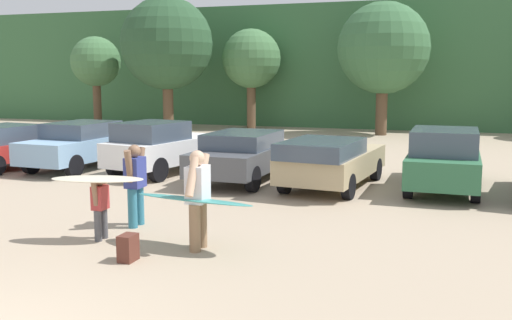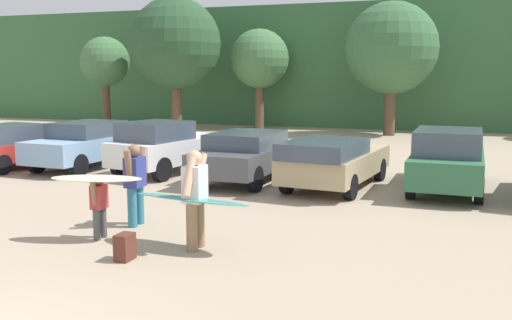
# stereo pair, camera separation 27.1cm
# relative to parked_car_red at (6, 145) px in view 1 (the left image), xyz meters

# --- Properties ---
(hillside_ridge) EXTENTS (108.00, 12.00, 7.04)m
(hillside_ridge) POSITION_rel_parked_car_red_xyz_m (8.65, 23.54, 2.76)
(hillside_ridge) COLOR #38663D
(hillside_ridge) RESTS_ON ground_plane
(tree_center_left) EXTENTS (2.86, 2.86, 5.22)m
(tree_center_left) POSITION_rel_parked_car_red_xyz_m (-5.84, 14.00, 2.97)
(tree_center_left) COLOR brown
(tree_center_left) RESTS_ON ground_plane
(tree_ridge_back) EXTENTS (5.00, 5.00, 7.22)m
(tree_ridge_back) POSITION_rel_parked_car_red_xyz_m (-1.03, 13.58, 3.93)
(tree_ridge_back) COLOR brown
(tree_ridge_back) RESTS_ON ground_plane
(tree_left) EXTENTS (3.30, 3.30, 5.58)m
(tree_left) POSITION_rel_parked_car_red_xyz_m (3.02, 15.88, 3.13)
(tree_left) COLOR brown
(tree_left) RESTS_ON ground_plane
(tree_right) EXTENTS (4.57, 4.57, 6.64)m
(tree_right) POSITION_rel_parked_car_red_xyz_m (10.42, 14.64, 3.57)
(tree_right) COLOR brown
(tree_right) RESTS_ON ground_plane
(parked_car_red) EXTENTS (2.30, 4.10, 1.43)m
(parked_car_red) POSITION_rel_parked_car_red_xyz_m (0.00, 0.00, 0.00)
(parked_car_red) COLOR #B72D28
(parked_car_red) RESTS_ON ground_plane
(parked_car_sky_blue) EXTENTS (2.06, 4.61, 1.52)m
(parked_car_sky_blue) POSITION_rel_parked_car_red_xyz_m (2.38, 0.81, 0.05)
(parked_car_sky_blue) COLOR #84ADD1
(parked_car_sky_blue) RESTS_ON ground_plane
(parked_car_white) EXTENTS (2.49, 4.26, 1.65)m
(parked_car_white) POSITION_rel_parked_car_red_xyz_m (5.34, 0.69, 0.10)
(parked_car_white) COLOR white
(parked_car_white) RESTS_ON ground_plane
(parked_car_dark_gray) EXTENTS (2.00, 4.20, 1.42)m
(parked_car_dark_gray) POSITION_rel_parked_car_red_xyz_m (8.14, 0.30, 0.02)
(parked_car_dark_gray) COLOR #4C4F54
(parked_car_dark_gray) RESTS_ON ground_plane
(parked_car_tan) EXTENTS (2.35, 4.71, 1.39)m
(parked_car_tan) POSITION_rel_parked_car_red_xyz_m (10.76, 0.09, 0.01)
(parked_car_tan) COLOR tan
(parked_car_tan) RESTS_ON ground_plane
(parked_car_forest_green) EXTENTS (1.85, 4.82, 1.67)m
(parked_car_forest_green) POSITION_rel_parked_car_red_xyz_m (13.68, 0.82, 0.08)
(parked_car_forest_green) COLOR #2D6642
(parked_car_forest_green) RESTS_ON ground_plane
(person_adult) EXTENTS (0.34, 0.91, 1.77)m
(person_adult) POSITION_rel_parked_car_red_xyz_m (9.68, -6.21, 0.24)
(person_adult) COLOR #8C6B4C
(person_adult) RESTS_ON ground_plane
(person_child) EXTENTS (0.23, 0.51, 1.21)m
(person_child) POSITION_rel_parked_car_red_xyz_m (7.70, -6.23, -0.07)
(person_child) COLOR #4C4C51
(person_child) RESTS_ON ground_plane
(person_companion) EXTENTS (0.32, 0.75, 1.67)m
(person_companion) POSITION_rel_parked_car_red_xyz_m (7.81, -5.15, 0.19)
(person_companion) COLOR teal
(person_companion) RESTS_ON ground_plane
(surfboard_teal) EXTENTS (2.42, 0.98, 0.18)m
(surfboard_teal) POSITION_rel_parked_car_red_xyz_m (9.57, -6.16, 0.12)
(surfboard_teal) COLOR teal
(surfboard_cream) EXTENTS (1.79, 0.91, 0.11)m
(surfboard_cream) POSITION_rel_parked_car_red_xyz_m (7.74, -6.35, 0.42)
(surfboard_cream) COLOR beige
(backpack_dropped) EXTENTS (0.24, 0.34, 0.45)m
(backpack_dropped) POSITION_rel_parked_car_red_xyz_m (8.84, -7.18, -0.53)
(backpack_dropped) COLOR #592D23
(backpack_dropped) RESTS_ON ground_plane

